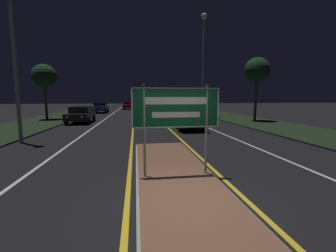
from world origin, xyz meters
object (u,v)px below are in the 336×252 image
at_px(streetlight_right_near, 203,47).
at_px(car_receding_3, 152,104).
at_px(highway_sign, 176,111).
at_px(streetlight_left_near, 12,28).
at_px(car_approaching_0, 81,114).
at_px(car_approaching_1, 101,107).
at_px(car_approaching_2, 128,105).
at_px(car_receding_2, 175,106).
at_px(car_receding_1, 164,109).
at_px(car_receding_0, 188,118).

distance_m(streetlight_right_near, car_receding_3, 29.85).
relative_size(highway_sign, streetlight_left_near, 0.28).
height_order(car_approaching_0, car_approaching_1, car_approaching_1).
xyz_separation_m(streetlight_right_near, car_approaching_2, (-8.68, 18.47, -6.86)).
height_order(car_receding_2, car_approaching_0, car_approaching_0).
relative_size(car_receding_1, car_approaching_1, 0.96).
bearing_deg(car_receding_0, car_receding_3, 89.55).
height_order(car_receding_1, car_receding_2, car_receding_2).
xyz_separation_m(car_receding_0, car_approaching_0, (-8.40, 5.22, -0.03)).
xyz_separation_m(car_receding_1, car_approaching_2, (-4.78, 15.09, 0.01)).
relative_size(car_receding_2, car_approaching_2, 1.03).
bearing_deg(car_receding_1, car_receding_3, 88.89).
height_order(highway_sign, car_approaching_0, highway_sign).
distance_m(car_receding_0, car_receding_2, 24.43).
bearing_deg(car_receding_2, car_receding_0, -97.68).
distance_m(car_receding_0, car_receding_1, 12.26).
bearing_deg(car_approaching_1, car_approaching_0, -88.93).
bearing_deg(car_approaching_2, car_receding_2, -20.86).
xyz_separation_m(car_receding_0, car_receding_3, (0.30, 37.72, -0.08)).
bearing_deg(car_approaching_2, car_approaching_1, -111.91).
bearing_deg(car_receding_2, streetlight_right_near, -88.37).
relative_size(car_receding_1, car_approaching_0, 1.03).
xyz_separation_m(streetlight_right_near, car_receding_3, (-3.40, 28.84, -6.91)).
distance_m(streetlight_right_near, car_approaching_2, 21.53).
height_order(car_receding_0, car_approaching_1, car_approaching_1).
bearing_deg(car_receding_0, car_receding_2, 82.32).
xyz_separation_m(highway_sign, car_approaching_1, (-6.07, 27.64, -1.05)).
bearing_deg(car_receding_1, car_approaching_2, 107.58).
xyz_separation_m(streetlight_left_near, car_receding_1, (9.03, 15.79, -4.68)).
relative_size(streetlight_left_near, streetlight_right_near, 0.81).
xyz_separation_m(streetlight_left_near, car_receding_2, (12.49, 27.74, -4.67)).
xyz_separation_m(car_receding_2, car_approaching_0, (-11.66, -18.99, -0.00)).
distance_m(car_receding_3, car_approaching_1, 21.43).
height_order(car_receding_1, car_receding_3, car_receding_1).
height_order(car_receding_3, car_approaching_0, car_approaching_0).
xyz_separation_m(highway_sign, car_approaching_0, (-5.83, 14.62, -1.11)).
xyz_separation_m(streetlight_left_near, car_approaching_1, (0.58, 21.77, -4.61)).
relative_size(streetlight_left_near, car_approaching_2, 2.16).
bearing_deg(streetlight_left_near, car_approaching_2, 82.17).
bearing_deg(car_approaching_1, car_receding_1, -35.31).
distance_m(car_approaching_0, car_approaching_2, 22.39).
xyz_separation_m(car_receding_0, car_approaching_2, (-4.98, 27.35, -0.03)).
distance_m(car_receding_1, car_approaching_2, 15.83).
bearing_deg(car_receding_3, highway_sign, -93.48).
xyz_separation_m(car_receding_0, car_receding_1, (-0.20, 12.26, -0.04)).
relative_size(car_receding_0, car_approaching_0, 1.01).
distance_m(highway_sign, car_receding_1, 21.82).
height_order(car_receding_0, car_receding_3, car_receding_0).
height_order(streetlight_left_near, car_approaching_2, streetlight_left_near).
xyz_separation_m(car_receding_0, car_approaching_1, (-8.64, 18.24, 0.03)).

